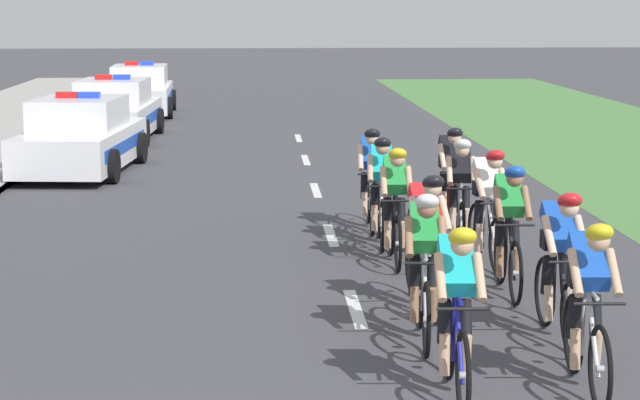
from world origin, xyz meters
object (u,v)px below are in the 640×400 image
cyclist_fourth (560,263)px  police_car_nearest (81,138)px  cyclist_third (424,264)px  cyclist_fifth (426,239)px  cyclist_eighth (488,205)px  cyclist_tenth (460,191)px  cyclist_twelfth (451,176)px  cyclist_seventh (395,203)px  cyclist_ninth (381,189)px  cyclist_lead (457,308)px  police_car_third (140,92)px  cyclist_second (589,303)px  cyclist_eleventh (371,177)px  cyclist_sixth (509,227)px  police_car_second (114,112)px

cyclist_fourth → police_car_nearest: police_car_nearest is taller
cyclist_third → cyclist_fifth: bearing=80.7°
cyclist_fourth → cyclist_eighth: size_ratio=1.00×
cyclist_tenth → cyclist_twelfth: same height
cyclist_seventh → cyclist_ninth: bearing=92.4°
cyclist_lead → police_car_third: police_car_third is taller
cyclist_second → cyclist_tenth: (-0.04, 5.85, 0.00)m
cyclist_second → cyclist_third: bearing=127.5°
cyclist_twelfth → police_car_third: size_ratio=0.39×
cyclist_second → cyclist_twelfth: same height
cyclist_second → cyclist_eighth: same height
cyclist_second → cyclist_eleventh: (-1.12, 7.19, 0.00)m
police_car_nearest → police_car_third: bearing=90.0°
cyclist_sixth → police_car_second: (-6.27, 15.38, -0.11)m
cyclist_second → police_car_second: size_ratio=0.39×
cyclist_fourth → cyclist_tenth: same height
cyclist_tenth → police_car_third: (-6.17, 19.26, -0.11)m
cyclist_third → cyclist_fourth: same height
cyclist_second → cyclist_fifth: (-0.98, 2.70, 0.00)m
cyclist_fourth → cyclist_sixth: size_ratio=1.00×
cyclist_fourth → police_car_second: 18.33m
cyclist_second → cyclist_fourth: 1.52m
cyclist_seventh → police_car_third: 20.80m
cyclist_eighth → police_car_second: police_car_second is taller
cyclist_third → cyclist_seventh: size_ratio=1.00×
cyclist_second → police_car_third: (-6.21, 25.11, -0.11)m
cyclist_second → cyclist_tenth: same height
cyclist_tenth → cyclist_ninth: bearing=165.9°
cyclist_third → cyclist_fourth: bearing=-0.6°
cyclist_seventh → cyclist_ninth: size_ratio=1.00×
cyclist_ninth → cyclist_second: bearing=-80.0°
cyclist_fifth → police_car_second: police_car_second is taller
cyclist_seventh → police_car_second: size_ratio=0.39×
cyclist_ninth → cyclist_eleventh: size_ratio=1.00×
cyclist_twelfth → police_car_nearest: police_car_nearest is taller
police_car_nearest → cyclist_lead: bearing=-69.2°
police_car_second → cyclist_tenth: bearing=-64.4°
cyclist_third → cyclist_sixth: 2.18m
cyclist_lead → cyclist_seventh: 5.06m
cyclist_eighth → cyclist_tenth: same height
cyclist_lead → police_car_second: police_car_second is taller
cyclist_fourth → cyclist_tenth: bearing=92.7°
cyclist_ninth → cyclist_seventh: bearing=-87.6°
cyclist_tenth → police_car_second: size_ratio=0.38×
cyclist_second → cyclist_sixth: same height
cyclist_seventh → cyclist_twelfth: (1.10, 2.27, 0.00)m
cyclist_fifth → police_car_nearest: police_car_nearest is taller
police_car_second → cyclist_second: bearing=-71.6°
cyclist_second → police_car_third: size_ratio=0.39×
cyclist_fourth → cyclist_twelfth: bearing=90.9°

